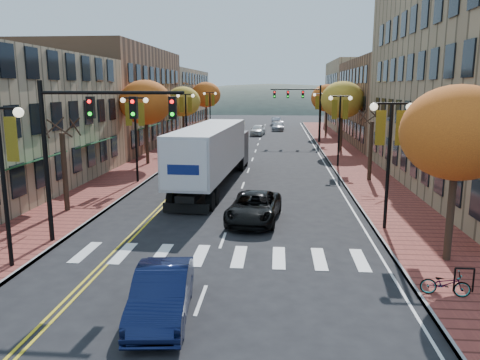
% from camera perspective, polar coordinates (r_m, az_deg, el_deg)
% --- Properties ---
extents(ground, '(200.00, 200.00, 0.00)m').
position_cam_1_polar(ground, '(17.36, -3.69, -11.54)').
color(ground, black).
rests_on(ground, ground).
extents(sidewalk_left, '(4.00, 85.00, 0.15)m').
position_cam_1_polar(sidewalk_left, '(50.10, -8.54, 3.48)').
color(sidewalk_left, brown).
rests_on(sidewalk_left, ground).
extents(sidewalk_right, '(4.00, 85.00, 0.15)m').
position_cam_1_polar(sidewalk_right, '(49.23, 12.36, 3.21)').
color(sidewalk_right, brown).
rests_on(sidewalk_right, ground).
extents(building_left_mid, '(12.00, 24.00, 11.00)m').
position_cam_1_polar(building_left_mid, '(55.35, -16.07, 9.53)').
color(building_left_mid, brown).
rests_on(building_left_mid, ground).
extents(building_left_far, '(12.00, 26.00, 9.50)m').
position_cam_1_polar(building_left_far, '(79.26, -9.63, 9.64)').
color(building_left_far, '#9E8966').
rests_on(building_left_far, ground).
extents(building_right_mid, '(15.00, 24.00, 10.00)m').
position_cam_1_polar(building_right_mid, '(60.06, 20.48, 8.89)').
color(building_right_mid, brown).
rests_on(building_right_mid, ground).
extents(building_right_far, '(15.00, 20.00, 11.00)m').
position_cam_1_polar(building_right_far, '(81.45, 16.32, 9.92)').
color(building_right_far, '#9E8966').
rests_on(building_right_far, ground).
extents(tree_left_a, '(0.28, 0.28, 4.20)m').
position_cam_1_polar(tree_left_a, '(26.79, -20.58, 0.91)').
color(tree_left_a, '#382619').
rests_on(tree_left_a, sidewalk_left).
extents(tree_left_b, '(4.48, 4.48, 7.21)m').
position_cam_1_polar(tree_left_b, '(41.45, -11.44, 9.25)').
color(tree_left_b, '#382619').
rests_on(tree_left_b, sidewalk_left).
extents(tree_left_c, '(4.16, 4.16, 6.69)m').
position_cam_1_polar(tree_left_c, '(57.00, -6.96, 9.47)').
color(tree_left_c, '#382619').
rests_on(tree_left_c, sidewalk_left).
extents(tree_left_d, '(4.61, 4.61, 7.42)m').
position_cam_1_polar(tree_left_d, '(74.71, -4.17, 10.33)').
color(tree_left_d, '#382619').
rests_on(tree_left_d, sidewalk_left).
extents(tree_right_a, '(4.16, 4.16, 6.69)m').
position_cam_1_polar(tree_right_a, '(19.09, 25.02, 5.20)').
color(tree_right_a, '#382619').
rests_on(tree_right_a, sidewalk_right).
extents(tree_right_b, '(0.28, 0.28, 4.20)m').
position_cam_1_polar(tree_right_b, '(34.76, 15.62, 3.43)').
color(tree_right_b, '#382619').
rests_on(tree_right_b, sidewalk_right).
extents(tree_right_c, '(4.48, 4.48, 7.21)m').
position_cam_1_polar(tree_right_c, '(50.28, 12.39, 9.52)').
color(tree_right_c, '#382619').
rests_on(tree_right_c, sidewalk_right).
extents(tree_right_d, '(4.35, 4.35, 7.00)m').
position_cam_1_polar(tree_right_d, '(66.18, 10.55, 9.80)').
color(tree_right_d, '#382619').
rests_on(tree_right_d, sidewalk_right).
extents(lamp_left_a, '(1.96, 0.36, 6.05)m').
position_cam_1_polar(lamp_left_a, '(18.82, -27.12, 2.61)').
color(lamp_left_a, black).
rests_on(lamp_left_a, ground).
extents(lamp_left_b, '(1.96, 0.36, 6.05)m').
position_cam_1_polar(lamp_left_b, '(33.42, -12.65, 6.80)').
color(lamp_left_b, black).
rests_on(lamp_left_b, ground).
extents(lamp_left_c, '(1.96, 0.36, 6.05)m').
position_cam_1_polar(lamp_left_c, '(50.86, -6.62, 8.42)').
color(lamp_left_c, black).
rests_on(lamp_left_c, ground).
extents(lamp_left_d, '(1.96, 0.36, 6.05)m').
position_cam_1_polar(lamp_left_d, '(68.59, -3.68, 9.17)').
color(lamp_left_d, black).
rests_on(lamp_left_d, ground).
extents(lamp_right_a, '(1.96, 0.36, 6.05)m').
position_cam_1_polar(lamp_right_a, '(22.55, 17.79, 4.53)').
color(lamp_right_a, black).
rests_on(lamp_right_a, ground).
extents(lamp_right_b, '(1.96, 0.36, 6.05)m').
position_cam_1_polar(lamp_right_b, '(40.23, 12.06, 7.53)').
color(lamp_right_b, black).
rests_on(lamp_right_b, ground).
extents(lamp_right_c, '(1.96, 0.36, 6.05)m').
position_cam_1_polar(lamp_right_c, '(58.11, 9.82, 8.67)').
color(lamp_right_c, black).
rests_on(lamp_right_c, ground).
extents(traffic_mast_near, '(6.10, 0.35, 7.00)m').
position_cam_1_polar(traffic_mast_near, '(20.48, -18.03, 5.67)').
color(traffic_mast_near, black).
rests_on(traffic_mast_near, ground).
extents(traffic_mast_far, '(6.10, 0.34, 7.00)m').
position_cam_1_polar(traffic_mast_far, '(57.94, 7.82, 9.34)').
color(traffic_mast_far, black).
rests_on(traffic_mast_far, ground).
extents(semi_truck, '(3.68, 17.02, 4.22)m').
position_cam_1_polar(semi_truck, '(32.30, -3.17, 3.65)').
color(semi_truck, black).
rests_on(semi_truck, ground).
extents(navy_sedan, '(2.03, 4.62, 1.47)m').
position_cam_1_polar(navy_sedan, '(14.38, -9.52, -13.48)').
color(navy_sedan, '#0D1537').
rests_on(navy_sedan, ground).
extents(black_suv, '(2.90, 5.44, 1.46)m').
position_cam_1_polar(black_suv, '(23.80, 1.73, -3.34)').
color(black_suv, black).
rests_on(black_suv, ground).
extents(car_far_white, '(2.25, 4.68, 1.54)m').
position_cam_1_polar(car_far_white, '(67.18, 2.19, 6.13)').
color(car_far_white, silver).
rests_on(car_far_white, ground).
extents(car_far_silver, '(2.03, 4.72, 1.36)m').
position_cam_1_polar(car_far_silver, '(74.79, 4.65, 6.55)').
color(car_far_silver, '#A1A1A8').
rests_on(car_far_silver, ground).
extents(car_far_oncoming, '(1.83, 4.67, 1.51)m').
position_cam_1_polar(car_far_oncoming, '(84.85, 4.39, 7.16)').
color(car_far_oncoming, '#B6B4BC').
rests_on(car_far_oncoming, ground).
extents(bicycle, '(1.59, 0.79, 0.80)m').
position_cam_1_polar(bicycle, '(16.65, 23.74, -11.49)').
color(bicycle, gray).
rests_on(bicycle, sidewalk_right).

